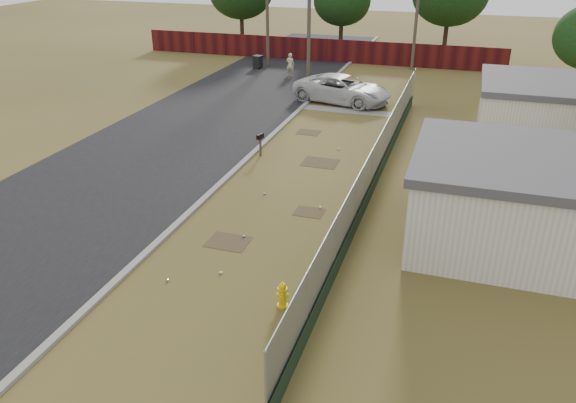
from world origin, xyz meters
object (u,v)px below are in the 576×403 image
(fire_hydrant, at_px, (283,295))
(trash_bin, at_px, (258,62))
(pickup_truck, at_px, (343,89))
(mailbox, at_px, (260,138))
(pedestrian, at_px, (290,65))

(fire_hydrant, height_order, trash_bin, trash_bin)
(fire_hydrant, relative_size, pickup_truck, 0.13)
(mailbox, distance_m, pickup_truck, 10.40)
(mailbox, relative_size, trash_bin, 1.10)
(pedestrian, height_order, trash_bin, pedestrian)
(trash_bin, bearing_deg, pedestrian, -28.54)
(fire_hydrant, bearing_deg, pickup_truck, 98.40)
(fire_hydrant, distance_m, pedestrian, 28.24)
(pedestrian, distance_m, trash_bin, 3.64)
(fire_hydrant, height_order, pedestrian, pedestrian)
(pedestrian, relative_size, trash_bin, 1.68)
(fire_hydrant, relative_size, trash_bin, 0.81)
(mailbox, relative_size, pedestrian, 0.65)
(trash_bin, bearing_deg, pickup_truck, -41.92)
(mailbox, bearing_deg, pickup_truck, 81.32)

